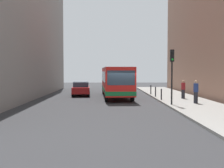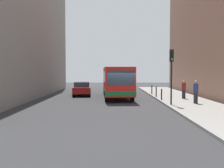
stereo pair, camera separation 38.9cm
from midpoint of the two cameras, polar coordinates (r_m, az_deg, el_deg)
The scene contains 12 objects.
ground_plane at distance 23.40m, azimuth 2.53°, elevation -3.86°, with size 80.00×80.00×0.00m, color #2D2D30.
sidewalk at distance 24.25m, azimuth 15.41°, elevation -3.55°, with size 4.40×40.00×0.15m, color gray.
building_left at distance 29.67m, azimuth -21.26°, elevation 13.23°, with size 7.00×32.00×16.37m, color gray.
bus at distance 28.29m, azimuth 1.25°, elevation 0.79°, with size 3.02×11.12×3.00m.
car_beside_bus at distance 30.35m, azimuth -5.84°, elevation -0.88°, with size 2.12×4.52×1.48m.
car_behind_bus at distance 39.97m, azimuth 1.01°, elevation 0.00°, with size 1.94×4.44×1.48m.
traffic_light at distance 21.31m, azimuth 12.44°, elevation 3.53°, with size 0.28×0.33×4.10m.
bollard_near at distance 24.81m, azimuth 10.41°, elevation -2.08°, with size 0.11×0.11×0.95m, color black.
bollard_mid at distance 27.72m, azimuth 9.29°, elevation -1.57°, with size 0.11×0.11×0.95m, color black.
bollard_far at distance 30.63m, azimuth 8.39°, elevation -1.16°, with size 0.11×0.11×0.95m, color black.
pedestrian_near_signal at distance 22.70m, azimuth 17.06°, elevation -1.54°, with size 0.38×0.38×1.78m.
pedestrian_mid_sidewalk at distance 26.34m, azimuth 14.72°, elevation -1.09°, with size 0.38×0.38×1.65m.
Camera 2 is at (-0.87, -23.23, 2.69)m, focal length 44.97 mm.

